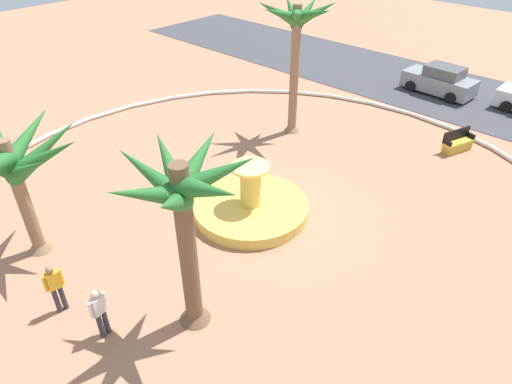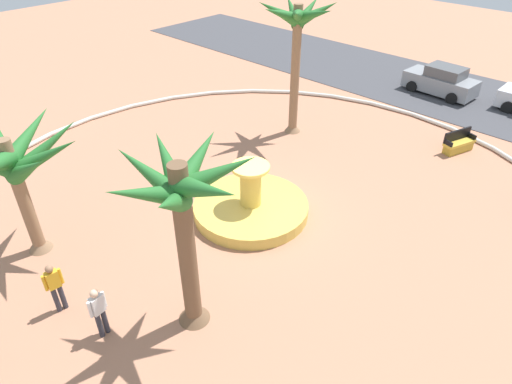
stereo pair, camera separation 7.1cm
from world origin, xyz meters
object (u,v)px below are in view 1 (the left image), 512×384
object	(u,v)px
palm_tree_mid_plaza	(297,32)
palm_tree_near_fountain	(9,163)
person_cyclist_photo	(100,311)
palm_tree_by_curb	(183,205)
bench_east	(457,144)
parked_car_leftmost	(440,81)
person_pedestrian_stroll	(55,286)
fountain	(251,206)

from	to	relation	value
palm_tree_mid_plaza	palm_tree_near_fountain	bearing A→B (deg)	-92.86
palm_tree_mid_plaza	person_cyclist_photo	distance (m)	14.15
palm_tree_near_fountain	person_cyclist_photo	bearing A→B (deg)	-4.56
palm_tree_by_curb	person_cyclist_photo	xyz separation A→B (m)	(-1.37, -2.03, -3.01)
bench_east	parked_car_leftmost	xyz separation A→B (m)	(-3.65, 5.97, 0.43)
palm_tree_near_fountain	palm_tree_mid_plaza	size ratio (longest dim) A/B	0.74
palm_tree_by_curb	person_pedestrian_stroll	world-z (taller)	palm_tree_by_curb
palm_tree_by_curb	person_pedestrian_stroll	xyz separation A→B (m)	(-3.04, -2.41, -3.00)
palm_tree_mid_plaza	palm_tree_by_curb	bearing A→B (deg)	-63.60
palm_tree_by_curb	parked_car_leftmost	xyz separation A→B (m)	(-2.29, 20.54, -3.17)
palm_tree_by_curb	parked_car_leftmost	world-z (taller)	palm_tree_by_curb
palm_tree_mid_plaza	bench_east	bearing A→B (deg)	28.04
palm_tree_mid_plaza	parked_car_leftmost	size ratio (longest dim) A/B	1.53
palm_tree_mid_plaza	person_pedestrian_stroll	xyz separation A→B (m)	(2.40, -13.36, -3.88)
parked_car_leftmost	palm_tree_near_fountain	bearing A→B (deg)	-99.65
palm_tree_near_fountain	parked_car_leftmost	size ratio (longest dim) A/B	1.12
bench_east	parked_car_leftmost	bearing A→B (deg)	121.44
palm_tree_near_fountain	parked_car_leftmost	distance (m)	22.67
palm_tree_near_fountain	palm_tree_by_curb	world-z (taller)	palm_tree_by_curb
fountain	bench_east	distance (m)	10.56
fountain	palm_tree_near_fountain	distance (m)	7.99
fountain	person_pedestrian_stroll	size ratio (longest dim) A/B	2.52
bench_east	person_pedestrian_stroll	bearing A→B (deg)	-104.53
person_cyclist_photo	bench_east	bearing A→B (deg)	80.65
bench_east	person_pedestrian_stroll	world-z (taller)	person_pedestrian_stroll
bench_east	person_cyclist_photo	xyz separation A→B (m)	(-2.73, -16.60, 0.59)
person_pedestrian_stroll	person_cyclist_photo	bearing A→B (deg)	12.62
palm_tree_near_fountain	palm_tree_by_curb	xyz separation A→B (m)	(6.06, 1.66, 0.57)
parked_car_leftmost	bench_east	bearing A→B (deg)	-58.56
fountain	palm_tree_by_curb	distance (m)	6.33
palm_tree_mid_plaza	person_pedestrian_stroll	bearing A→B (deg)	-79.82
bench_east	person_cyclist_photo	bearing A→B (deg)	-99.35
person_cyclist_photo	palm_tree_mid_plaza	bearing A→B (deg)	107.38
bench_east	palm_tree_mid_plaza	bearing A→B (deg)	-151.96
palm_tree_mid_plaza	bench_east	world-z (taller)	palm_tree_mid_plaza
palm_tree_by_curb	person_cyclist_photo	world-z (taller)	palm_tree_by_curb
fountain	palm_tree_mid_plaza	bearing A→B (deg)	116.76
person_pedestrian_stroll	parked_car_leftmost	world-z (taller)	person_pedestrian_stroll
palm_tree_by_curb	bench_east	size ratio (longest dim) A/B	3.18
person_pedestrian_stroll	parked_car_leftmost	bearing A→B (deg)	88.14
palm_tree_by_curb	person_pedestrian_stroll	size ratio (longest dim) A/B	3.16
person_cyclist_photo	parked_car_leftmost	world-z (taller)	same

